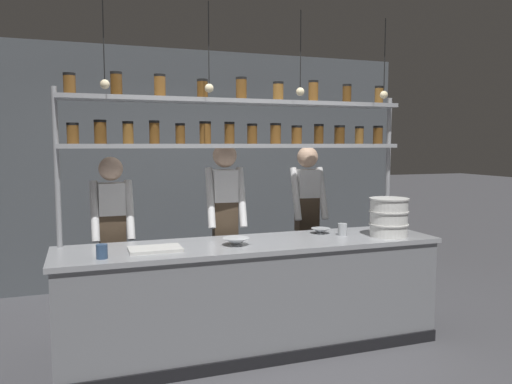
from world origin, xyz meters
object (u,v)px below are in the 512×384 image
serving_cup_by_board (342,229)px  cutting_board (155,249)px  spice_shelf_unit (240,129)px  prep_bowl_center_front (236,242)px  chef_right (307,215)px  container_stack (389,217)px  chef_left (113,236)px  prep_bowl_near_left (321,231)px  chef_center (225,222)px  serving_cup_front (102,251)px

serving_cup_by_board → cutting_board: bearing=-176.7°
spice_shelf_unit → prep_bowl_center_front: 1.01m
spice_shelf_unit → chef_right: 1.35m
container_stack → chef_left: bearing=162.3°
container_stack → spice_shelf_unit: bearing=159.0°
spice_shelf_unit → prep_bowl_near_left: spice_shelf_unit is taller
chef_center → serving_cup_by_board: size_ratio=16.39×
spice_shelf_unit → serving_cup_front: bearing=-156.2°
prep_bowl_center_front → serving_cup_by_board: serving_cup_by_board is taller
spice_shelf_unit → cutting_board: size_ratio=7.70×
chef_center → container_stack: (1.30, -0.71, 0.08)m
chef_left → chef_center: chef_center is taller
spice_shelf_unit → serving_cup_by_board: size_ratio=29.04×
serving_cup_by_board → prep_bowl_center_front: bearing=-174.0°
chef_left → serving_cup_by_board: bearing=-16.7°
serving_cup_front → container_stack: bearing=1.4°
spice_shelf_unit → chef_right: (0.89, 0.50, -0.88)m
spice_shelf_unit → chef_center: size_ratio=1.77×
spice_shelf_unit → serving_cup_front: 1.59m
spice_shelf_unit → chef_left: (-1.09, 0.27, -0.93)m
container_stack → serving_cup_front: (-2.44, -0.06, -0.12)m
spice_shelf_unit → serving_cup_by_board: (0.87, -0.29, -0.89)m
chef_center → prep_bowl_near_left: (0.80, -0.38, -0.07)m
chef_left → serving_cup_by_board: (1.95, -0.56, 0.04)m
serving_cup_by_board → serving_cup_front: bearing=-173.4°
cutting_board → prep_bowl_near_left: prep_bowl_near_left is taller
container_stack → serving_cup_by_board: 0.42m
spice_shelf_unit → chef_center: 0.89m
spice_shelf_unit → serving_cup_front: size_ratio=29.82×
chef_center → prep_bowl_center_front: 0.64m
chef_right → prep_bowl_center_front: bearing=-134.0°
prep_bowl_center_front → chef_right: bearing=40.5°
cutting_board → prep_bowl_center_front: prep_bowl_center_front is taller
spice_shelf_unit → serving_cup_front: (-1.21, -0.53, -0.89)m
prep_bowl_center_front → chef_center: bearing=81.9°
spice_shelf_unit → prep_bowl_center_front: spice_shelf_unit is taller
cutting_board → serving_cup_by_board: serving_cup_by_board is taller
cutting_board → chef_left: bearing=112.7°
container_stack → serving_cup_front: size_ratio=3.35×
spice_shelf_unit → cutting_board: (-0.81, -0.39, -0.93)m
chef_center → serving_cup_front: 1.37m
cutting_board → serving_cup_front: 0.42m
chef_right → serving_cup_by_board: size_ratio=16.11×
container_stack → chef_right: bearing=109.0°
chef_right → chef_left: bearing=-167.7°
chef_right → prep_bowl_near_left: size_ratio=9.62×
chef_left → container_stack: chef_left is taller
spice_shelf_unit → chef_center: bearing=107.6°
container_stack → prep_bowl_center_front: 1.40m
prep_bowl_near_left → container_stack: bearing=-32.7°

